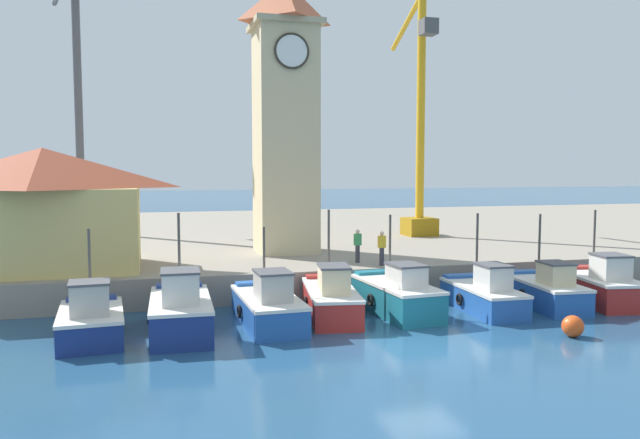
{
  "coord_description": "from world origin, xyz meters",
  "views": [
    {
      "loc": [
        -8.42,
        -18.32,
        5.96
      ],
      "look_at": [
        -0.69,
        10.17,
        3.5
      ],
      "focal_mm": 35.0,
      "sensor_mm": 36.0,
      "label": 1
    }
  ],
  "objects_px": {
    "warehouse_left": "(44,208)",
    "dock_worker_near_tower": "(358,245)",
    "dock_worker_along_quay": "(382,248)",
    "port_crane_far": "(420,144)",
    "fishing_boat_center": "(397,295)",
    "mooring_buoy": "(573,326)",
    "fishing_boat_mid_right": "(484,294)",
    "fishing_boat_mid_left": "(331,298)",
    "fishing_boat_right_outer": "(600,286)",
    "fishing_boat_left_outer": "(180,311)",
    "fishing_boat_left_inner": "(268,306)",
    "fishing_boat_right_inner": "(546,291)",
    "clock_tower": "(285,112)",
    "port_crane_near": "(78,119)",
    "fishing_boat_far_left": "(91,320)"
  },
  "relations": [
    {
      "from": "port_crane_far",
      "to": "mooring_buoy",
      "type": "height_order",
      "value": "port_crane_far"
    },
    {
      "from": "fishing_boat_left_inner",
      "to": "mooring_buoy",
      "type": "height_order",
      "value": "fishing_boat_left_inner"
    },
    {
      "from": "fishing_boat_right_outer",
      "to": "clock_tower",
      "type": "relative_size",
      "value": 0.3
    },
    {
      "from": "fishing_boat_right_inner",
      "to": "clock_tower",
      "type": "distance_m",
      "value": 16.02
    },
    {
      "from": "fishing_boat_right_inner",
      "to": "dock_worker_along_quay",
      "type": "relative_size",
      "value": 2.91
    },
    {
      "from": "fishing_boat_left_outer",
      "to": "fishing_boat_center",
      "type": "distance_m",
      "value": 8.7
    },
    {
      "from": "fishing_boat_left_outer",
      "to": "fishing_boat_mid_right",
      "type": "bearing_deg",
      "value": 1.63
    },
    {
      "from": "port_crane_near",
      "to": "dock_worker_along_quay",
      "type": "xyz_separation_m",
      "value": [
        15.28,
        -20.05,
        -7.18
      ]
    },
    {
      "from": "fishing_boat_center",
      "to": "dock_worker_along_quay",
      "type": "height_order",
      "value": "fishing_boat_center"
    },
    {
      "from": "fishing_boat_left_inner",
      "to": "fishing_boat_mid_right",
      "type": "distance_m",
      "value": 9.06
    },
    {
      "from": "fishing_boat_left_inner",
      "to": "fishing_boat_mid_left",
      "type": "relative_size",
      "value": 0.96
    },
    {
      "from": "fishing_boat_mid_right",
      "to": "dock_worker_near_tower",
      "type": "relative_size",
      "value": 2.97
    },
    {
      "from": "fishing_boat_far_left",
      "to": "fishing_boat_mid_right",
      "type": "distance_m",
      "value": 15.37
    },
    {
      "from": "fishing_boat_mid_left",
      "to": "warehouse_left",
      "type": "xyz_separation_m",
      "value": [
        -11.47,
        6.35,
        3.42
      ]
    },
    {
      "from": "fishing_boat_mid_left",
      "to": "dock_worker_near_tower",
      "type": "height_order",
      "value": "fishing_boat_mid_left"
    },
    {
      "from": "fishing_boat_mid_right",
      "to": "fishing_boat_right_inner",
      "type": "distance_m",
      "value": 2.94
    },
    {
      "from": "fishing_boat_left_inner",
      "to": "fishing_boat_right_outer",
      "type": "height_order",
      "value": "fishing_boat_right_outer"
    },
    {
      "from": "fishing_boat_center",
      "to": "mooring_buoy",
      "type": "relative_size",
      "value": 6.71
    },
    {
      "from": "mooring_buoy",
      "to": "fishing_boat_left_inner",
      "type": "bearing_deg",
      "value": 155.94
    },
    {
      "from": "fishing_boat_right_inner",
      "to": "fishing_boat_right_outer",
      "type": "height_order",
      "value": "fishing_boat_right_outer"
    },
    {
      "from": "warehouse_left",
      "to": "fishing_boat_center",
      "type": "bearing_deg",
      "value": -24.78
    },
    {
      "from": "fishing_boat_right_inner",
      "to": "fishing_boat_left_outer",
      "type": "bearing_deg",
      "value": -178.84
    },
    {
      "from": "fishing_boat_center",
      "to": "dock_worker_along_quay",
      "type": "bearing_deg",
      "value": 77.94
    },
    {
      "from": "fishing_boat_mid_right",
      "to": "clock_tower",
      "type": "relative_size",
      "value": 0.3
    },
    {
      "from": "dock_worker_near_tower",
      "to": "port_crane_near",
      "type": "bearing_deg",
      "value": 127.46
    },
    {
      "from": "warehouse_left",
      "to": "dock_worker_near_tower",
      "type": "distance_m",
      "value": 14.45
    },
    {
      "from": "port_crane_far",
      "to": "clock_tower",
      "type": "bearing_deg",
      "value": -150.18
    },
    {
      "from": "fishing_boat_center",
      "to": "port_crane_far",
      "type": "xyz_separation_m",
      "value": [
        8.02,
        15.77,
        6.75
      ]
    },
    {
      "from": "fishing_boat_left_outer",
      "to": "fishing_boat_center",
      "type": "height_order",
      "value": "fishing_boat_left_outer"
    },
    {
      "from": "fishing_boat_mid_left",
      "to": "dock_worker_near_tower",
      "type": "distance_m",
      "value": 5.83
    },
    {
      "from": "mooring_buoy",
      "to": "port_crane_near",
      "type": "bearing_deg",
      "value": 123.48
    },
    {
      "from": "fishing_boat_far_left",
      "to": "fishing_boat_mid_left",
      "type": "distance_m",
      "value": 9.02
    },
    {
      "from": "fishing_boat_left_outer",
      "to": "fishing_boat_far_left",
      "type": "bearing_deg",
      "value": -179.77
    },
    {
      "from": "fishing_boat_mid_left",
      "to": "dock_worker_along_quay",
      "type": "xyz_separation_m",
      "value": [
        3.58,
        3.76,
        1.45
      ]
    },
    {
      "from": "fishing_boat_left_outer",
      "to": "fishing_boat_right_inner",
      "type": "height_order",
      "value": "fishing_boat_left_outer"
    },
    {
      "from": "fishing_boat_left_inner",
      "to": "warehouse_left",
      "type": "distance_m",
      "value": 11.74
    },
    {
      "from": "fishing_boat_mid_right",
      "to": "fishing_boat_mid_left",
      "type": "bearing_deg",
      "value": 173.91
    },
    {
      "from": "dock_worker_along_quay",
      "to": "port_crane_far",
      "type": "bearing_deg",
      "value": 58.75
    },
    {
      "from": "fishing_boat_mid_left",
      "to": "fishing_boat_right_outer",
      "type": "bearing_deg",
      "value": -3.42
    },
    {
      "from": "warehouse_left",
      "to": "port_crane_far",
      "type": "bearing_deg",
      "value": 22.53
    },
    {
      "from": "fishing_boat_right_outer",
      "to": "fishing_boat_left_outer",
      "type": "bearing_deg",
      "value": -179.01
    },
    {
      "from": "warehouse_left",
      "to": "port_crane_near",
      "type": "bearing_deg",
      "value": 90.75
    },
    {
      "from": "fishing_boat_left_outer",
      "to": "fishing_boat_left_inner",
      "type": "height_order",
      "value": "fishing_boat_left_outer"
    },
    {
      "from": "fishing_boat_left_outer",
      "to": "warehouse_left",
      "type": "bearing_deg",
      "value": 126.89
    },
    {
      "from": "fishing_boat_right_outer",
      "to": "dock_worker_along_quay",
      "type": "xyz_separation_m",
      "value": [
        -8.53,
        4.48,
        1.42
      ]
    },
    {
      "from": "fishing_boat_left_outer",
      "to": "port_crane_far",
      "type": "relative_size",
      "value": 0.31
    },
    {
      "from": "fishing_boat_right_inner",
      "to": "mooring_buoy",
      "type": "bearing_deg",
      "value": -114.04
    },
    {
      "from": "fishing_boat_left_inner",
      "to": "fishing_boat_mid_right",
      "type": "bearing_deg",
      "value": -0.57
    },
    {
      "from": "mooring_buoy",
      "to": "fishing_boat_right_outer",
      "type": "bearing_deg",
      "value": 42.81
    },
    {
      "from": "warehouse_left",
      "to": "fishing_boat_right_outer",
      "type": "bearing_deg",
      "value": -16.7
    }
  ]
}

